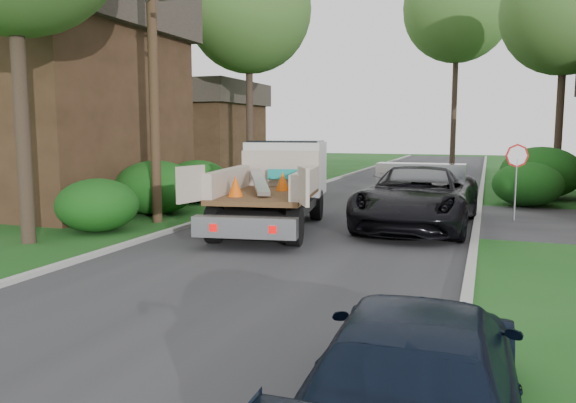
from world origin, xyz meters
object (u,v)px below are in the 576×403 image
(house_left_far, at_px, (195,128))
(tree_right_far, at_px, (566,11))
(stop_sign, at_px, (517,166))
(house_left_near, at_px, (36,94))
(tree_center_far, at_px, (458,8))
(flatbed_truck, at_px, (279,179))
(utility_pole, at_px, (153,56))
(black_pickup, at_px, (418,197))
(navy_suv, at_px, (418,368))
(tree_left_far, at_px, (249,10))
(tree_left_back, at_px, (92,3))

(house_left_far, xyz_separation_m, tree_right_far, (21.00, -2.00, 5.43))
(stop_sign, bearing_deg, tree_right_far, 78.19)
(house_left_near, height_order, tree_center_far, tree_center_far)
(flatbed_truck, bearing_deg, utility_pole, -174.10)
(house_left_near, relative_size, black_pickup, 1.45)
(tree_right_far, bearing_deg, navy_suv, -98.40)
(tree_left_far, bearing_deg, stop_sign, -32.21)
(house_left_near, bearing_deg, utility_pole, -17.20)
(tree_left_far, height_order, tree_right_far, tree_left_far)
(stop_sign, distance_m, tree_center_far, 23.15)
(house_left_far, relative_size, navy_suv, 1.62)
(house_left_far, relative_size, tree_right_far, 0.66)
(tree_left_back, bearing_deg, stop_sign, -11.77)
(tree_right_far, distance_m, flatbed_truck, 18.21)
(tree_left_back, bearing_deg, black_pickup, -20.69)
(tree_left_far, xyz_separation_m, navy_suv, (11.30, -22.04, -8.30))
(utility_pole, relative_size, black_pickup, 1.49)
(house_left_near, xyz_separation_m, tree_center_far, (14.00, 23.00, 6.70))
(house_left_far, height_order, navy_suv, house_left_far)
(flatbed_truck, relative_size, black_pickup, 1.07)
(house_left_near, relative_size, flatbed_truck, 1.36)
(house_left_far, distance_m, navy_suv, 32.19)
(tree_right_far, relative_size, black_pickup, 1.72)
(black_pickup, bearing_deg, navy_suv, -81.11)
(utility_pole, relative_size, house_left_near, 1.03)
(tree_left_back, height_order, navy_suv, tree_left_back)
(tree_left_far, height_order, black_pickup, tree_left_far)
(house_left_far, distance_m, flatbed_truck, 19.93)
(black_pickup, bearing_deg, tree_right_far, 71.14)
(tree_right_far, xyz_separation_m, black_pickup, (-5.09, -13.20, -7.55))
(tree_center_far, bearing_deg, utility_pole, -106.65)
(tree_left_back, bearing_deg, house_left_near, -71.57)
(house_left_near, distance_m, flatbed_truck, 10.71)
(tree_left_back, bearing_deg, navy_suv, -45.39)
(navy_suv, bearing_deg, utility_pole, -48.38)
(utility_pole, xyz_separation_m, flatbed_truck, (3.74, 1.02, -3.77))
(tree_left_back, distance_m, flatbed_truck, 16.02)
(tree_left_far, xyz_separation_m, tree_right_far, (15.00, 3.00, -0.50))
(house_left_far, height_order, flatbed_truck, house_left_far)
(house_left_far, bearing_deg, house_left_near, -84.29)
(tree_left_back, distance_m, navy_suv, 26.67)
(tree_left_far, relative_size, tree_center_far, 0.84)
(tree_right_far, relative_size, tree_left_back, 0.96)
(tree_left_far, relative_size, black_pickup, 1.82)
(utility_pole, xyz_separation_m, black_pickup, (7.89, 1.82, -4.24))
(navy_suv, bearing_deg, house_left_near, -38.48)
(house_left_far, height_order, tree_left_far, tree_left_far)
(house_left_near, bearing_deg, tree_center_far, 58.67)
(tree_left_far, distance_m, flatbed_truck, 14.55)
(house_left_near, bearing_deg, house_left_far, 95.71)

